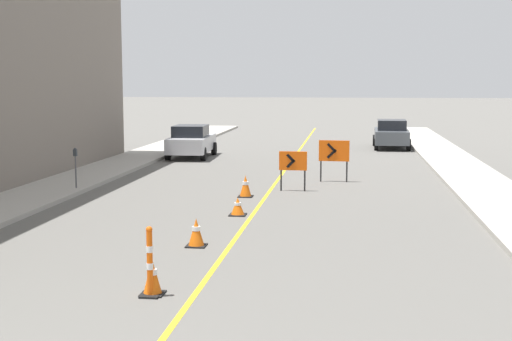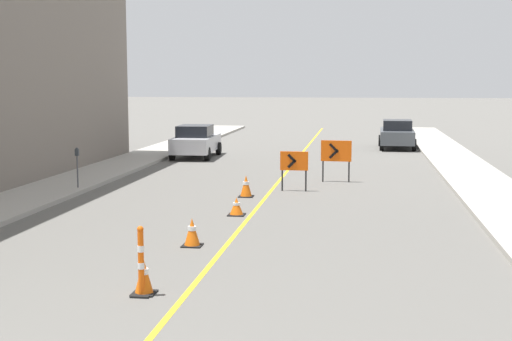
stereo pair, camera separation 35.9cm
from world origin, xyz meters
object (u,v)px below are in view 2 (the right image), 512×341
Objects in this scene: traffic_cone_fifth at (246,186)px; parked_car_curb_mid at (397,134)px; traffic_cone_second at (144,276)px; parked_car_curb_near at (196,141)px; traffic_cone_fourth at (236,207)px; delineator_post_front at (141,266)px; arrow_barricade_secondary at (336,153)px; arrow_barricade_primary at (294,163)px; traffic_cone_third at (192,232)px; parking_meter_near_curb at (77,159)px.

traffic_cone_fifth is 18.32m from parked_car_curb_mid.
traffic_cone_fifth is 0.16× the size of parked_car_curb_mid.
parked_car_curb_near is (-4.24, 22.07, 0.48)m from traffic_cone_second.
parked_car_curb_near reaches higher than traffic_cone_fourth.
delineator_post_front is 0.29× the size of parked_car_curb_near.
parked_car_curb_mid is at bearing 82.42° from arrow_barricade_secondary.
arrow_barricade_primary reaches higher than traffic_cone_fifth.
parked_car_curb_mid reaches higher than arrow_barricade_secondary.
arrow_barricade_secondary is at bearing 75.14° from traffic_cone_third.
parking_meter_near_curb is at bearing 117.66° from traffic_cone_second.
parked_car_curb_near is at bearing 102.96° from traffic_cone_third.
traffic_cone_fifth is 10.85m from delineator_post_front.
traffic_cone_fourth is 0.33× the size of arrow_barricade_secondary.
traffic_cone_fifth is at bearing -121.45° from arrow_barricade_secondary.
delineator_post_front is (-0.11, -10.84, 0.20)m from traffic_cone_fifth.
arrow_barricade_primary is at bearing -103.40° from parked_car_curb_mid.
delineator_post_front is 0.29× the size of parked_car_curb_mid.
traffic_cone_third is 11.26m from arrow_barricade_secondary.
delineator_post_front is at bearing -81.54° from parked_car_curb_near.
arrow_barricade_primary is 0.88× the size of arrow_barricade_secondary.
parked_car_curb_mid is at bearing 76.27° from arrow_barricade_primary.
traffic_cone_fifth is 0.16× the size of parked_car_curb_near.
parked_car_curb_near is at bearing -147.29° from parked_car_curb_mid.
arrow_barricade_secondary is at bearing -48.89° from parked_car_curb_near.
parked_car_curb_mid reaches higher than arrow_barricade_primary.
parked_car_curb_mid is (5.74, 28.27, 0.25)m from delineator_post_front.
delineator_post_front is (0.00, -3.83, 0.23)m from traffic_cone_third.
delineator_post_front is 0.92× the size of parking_meter_near_curb.
arrow_barricade_secondary is 1.14× the size of parking_meter_near_curb.
arrow_barricade_secondary is at bearing 62.07° from arrow_barricade_primary.
traffic_cone_fourth is 0.40× the size of delineator_post_front.
arrow_barricade_primary is 11.48m from parked_car_curb_near.
delineator_post_front is 28.85m from parked_car_curb_mid.
delineator_post_front is at bearing -94.68° from traffic_cone_second.
parked_car_curb_near is at bearing 110.92° from traffic_cone_fifth.
parked_car_curb_near reaches higher than delineator_post_front.
delineator_post_front is at bearing -92.62° from traffic_cone_fourth.
parking_meter_near_curb reaches higher than traffic_cone_fifth.
arrow_barricade_primary is at bearing -62.17° from parked_car_curb_near.
delineator_post_front is 12.37m from arrow_barricade_primary.
parked_car_curb_near is (-5.77, 9.92, -0.17)m from arrow_barricade_primary.
traffic_cone_second is at bearing -62.34° from parking_meter_near_curb.
arrow_barricade_primary is (1.19, 4.59, 0.72)m from traffic_cone_fourth.
parked_car_curb_mid reaches higher than traffic_cone_second.
parking_meter_near_curb is (-7.27, -1.19, 0.14)m from arrow_barricade_primary.
delineator_post_front reaches higher than traffic_cone_fifth.
arrow_barricade_primary is at bearing 75.51° from traffic_cone_fourth.
traffic_cone_third is 0.48× the size of arrow_barricade_primary.
traffic_cone_fifth is 0.46× the size of arrow_barricade_secondary.
traffic_cone_second is 0.15× the size of parked_car_curb_mid.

